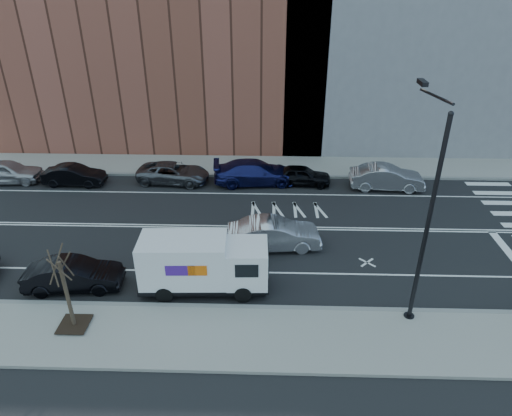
# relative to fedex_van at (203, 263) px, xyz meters

# --- Properties ---
(ground) EXTENTS (120.00, 120.00, 0.00)m
(ground) POSITION_rel_fedex_van_xyz_m (1.98, 5.60, -1.40)
(ground) COLOR black
(ground) RESTS_ON ground
(sidewalk_near) EXTENTS (44.00, 3.60, 0.15)m
(sidewalk_near) POSITION_rel_fedex_van_xyz_m (1.98, -3.20, -1.33)
(sidewalk_near) COLOR gray
(sidewalk_near) RESTS_ON ground
(sidewalk_far) EXTENTS (44.00, 3.60, 0.15)m
(sidewalk_far) POSITION_rel_fedex_van_xyz_m (1.98, 14.40, -1.33)
(sidewalk_far) COLOR gray
(sidewalk_far) RESTS_ON ground
(curb_near) EXTENTS (44.00, 0.25, 0.17)m
(curb_near) POSITION_rel_fedex_van_xyz_m (1.98, -1.40, -1.32)
(curb_near) COLOR gray
(curb_near) RESTS_ON ground
(curb_far) EXTENTS (44.00, 0.25, 0.17)m
(curb_far) POSITION_rel_fedex_van_xyz_m (1.98, 12.60, -1.32)
(curb_far) COLOR gray
(curb_far) RESTS_ON ground
(road_markings) EXTENTS (40.00, 8.60, 0.01)m
(road_markings) POSITION_rel_fedex_van_xyz_m (1.98, 5.60, -1.40)
(road_markings) COLOR white
(road_markings) RESTS_ON ground
(streetlight) EXTENTS (0.44, 4.02, 9.34)m
(streetlight) POSITION_rel_fedex_van_xyz_m (8.98, -1.31, 3.68)
(streetlight) COLOR black
(streetlight) RESTS_ON ground
(street_tree) EXTENTS (1.20, 1.20, 3.75)m
(street_tree) POSITION_rel_fedex_van_xyz_m (-5.02, -2.80, 0.05)
(street_tree) COLOR black
(street_tree) RESTS_ON ground
(fedex_van) EXTENTS (5.92, 2.25, 2.67)m
(fedex_van) POSITION_rel_fedex_van_xyz_m (0.00, 0.00, 0.00)
(fedex_van) COLOR black
(fedex_van) RESTS_ON ground
(far_parked_a) EXTENTS (4.69, 2.12, 1.56)m
(far_parked_a) POSITION_rel_fedex_van_xyz_m (-15.00, 11.25, -0.62)
(far_parked_a) COLOR #AFAEB3
(far_parked_a) RESTS_ON ground
(far_parked_b) EXTENTS (4.15, 1.52, 1.36)m
(far_parked_b) POSITION_rel_fedex_van_xyz_m (-10.27, 11.00, -0.72)
(far_parked_b) COLOR black
(far_parked_b) RESTS_ON ground
(far_parked_c) EXTENTS (5.08, 2.70, 1.36)m
(far_parked_c) POSITION_rel_fedex_van_xyz_m (-3.62, 11.59, -0.72)
(far_parked_c) COLOR #55575E
(far_parked_c) RESTS_ON ground
(far_parked_d) EXTENTS (5.76, 2.78, 1.62)m
(far_parked_d) POSITION_rel_fedex_van_xyz_m (1.98, 11.59, -0.59)
(far_parked_d) COLOR navy
(far_parked_d) RESTS_ON ground
(far_parked_e) EXTENTS (4.00, 1.82, 1.33)m
(far_parked_e) POSITION_rel_fedex_van_xyz_m (5.18, 11.48, -0.74)
(far_parked_e) COLOR black
(far_parked_e) RESTS_ON ground
(far_parked_f) EXTENTS (4.90, 1.91, 1.59)m
(far_parked_f) POSITION_rel_fedex_van_xyz_m (10.78, 11.02, -0.61)
(far_parked_f) COLOR #9E9EA2
(far_parked_f) RESTS_ON ground
(driving_sedan) EXTENTS (5.02, 2.17, 1.61)m
(driving_sedan) POSITION_rel_fedex_van_xyz_m (3.25, 3.60, -0.60)
(driving_sedan) COLOR silver
(driving_sedan) RESTS_ON ground
(near_parked_rear_a) EXTENTS (4.52, 1.94, 1.45)m
(near_parked_rear_a) POSITION_rel_fedex_van_xyz_m (-5.99, -0.13, -0.68)
(near_parked_rear_a) COLOR black
(near_parked_rear_a) RESTS_ON ground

